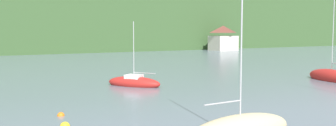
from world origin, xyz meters
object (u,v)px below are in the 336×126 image
at_px(mooring_buoy_far, 61,116).
at_px(sailboat_mid_5, 331,77).
at_px(shore_building_westcentral, 223,38).
at_px(sailboat_mid_2, 134,83).

bearing_deg(mooring_buoy_far, sailboat_mid_5, 4.91).
relative_size(shore_building_westcentral, sailboat_mid_2, 1.01).
relative_size(shore_building_westcentral, mooring_buoy_far, 14.30).
relative_size(sailboat_mid_5, mooring_buoy_far, 21.85).
bearing_deg(sailboat_mid_2, sailboat_mid_5, -144.92).
height_order(sailboat_mid_2, mooring_buoy_far, sailboat_mid_2).
bearing_deg(sailboat_mid_5, sailboat_mid_2, 81.56).
bearing_deg(mooring_buoy_far, shore_building_westcentral, 45.01).
xyz_separation_m(sailboat_mid_2, sailboat_mid_5, (18.76, -6.54, 0.06)).
distance_m(shore_building_westcentral, sailboat_mid_5, 58.05).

